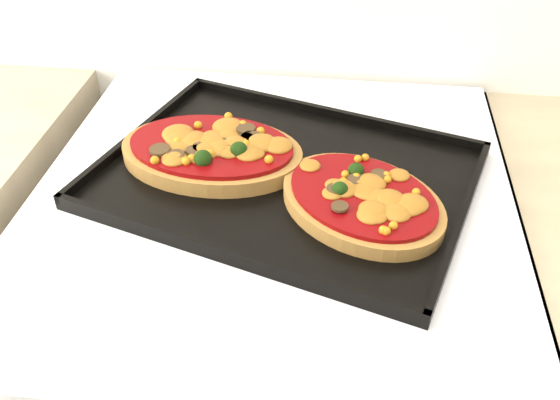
% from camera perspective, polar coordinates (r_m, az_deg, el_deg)
% --- Properties ---
extents(stove, '(0.60, 0.60, 0.91)m').
position_cam_1_polar(stove, '(1.11, -0.41, -17.82)').
color(stove, silver).
rests_on(stove, floor).
extents(baking_tray, '(0.52, 0.45, 0.02)m').
position_cam_1_polar(baking_tray, '(0.77, 0.46, 2.37)').
color(baking_tray, black).
rests_on(baking_tray, stove).
extents(pizza_left, '(0.25, 0.18, 0.03)m').
position_cam_1_polar(pizza_left, '(0.80, -6.29, 4.60)').
color(pizza_left, '#A8733A').
rests_on(pizza_left, baking_tray).
extents(pizza_right, '(0.26, 0.25, 0.03)m').
position_cam_1_polar(pizza_right, '(0.72, 7.52, 0.13)').
color(pizza_right, '#A8733A').
rests_on(pizza_right, baking_tray).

